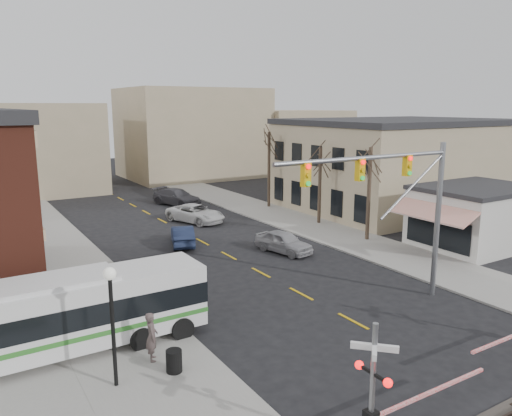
{
  "coord_description": "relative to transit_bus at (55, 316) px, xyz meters",
  "views": [
    {
      "loc": [
        -15.11,
        -13.93,
        9.8
      ],
      "look_at": [
        0.89,
        11.98,
        3.5
      ],
      "focal_mm": 35.0,
      "sensor_mm": 36.0,
      "label": 1
    }
  ],
  "objects": [
    {
      "name": "ground",
      "position": [
        12.24,
        -5.65,
        -1.75
      ],
      "size": [
        160.0,
        160.0,
        0.0
      ],
      "primitive_type": "plane",
      "color": "black",
      "rests_on": "ground"
    },
    {
      "name": "trash_bin",
      "position": [
        3.41,
        -3.64,
        -1.2
      ],
      "size": [
        0.6,
        0.6,
        0.84
      ],
      "primitive_type": "cylinder",
      "color": "black",
      "rests_on": "sidewalk_west"
    },
    {
      "name": "tree_east_b",
      "position": [
        23.04,
        12.35,
        1.52
      ],
      "size": [
        0.28,
        0.28,
        6.3
      ],
      "color": "#382B21",
      "rests_on": "sidewalk_east"
    },
    {
      "name": "transit_bus",
      "position": [
        0.0,
        0.0,
        0.0
      ],
      "size": [
        11.99,
        2.73,
        3.08
      ],
      "color": "silver",
      "rests_on": "ground"
    },
    {
      "name": "tree_east_a",
      "position": [
        22.74,
        6.35,
        1.75
      ],
      "size": [
        0.28,
        0.28,
        6.75
      ],
      "color": "#382B21",
      "rests_on": "sidewalk_east"
    },
    {
      "name": "street_lamp",
      "position": [
        1.31,
        -3.42,
        1.48
      ],
      "size": [
        0.44,
        0.44,
        4.35
      ],
      "color": "black",
      "rests_on": "sidewalk_west"
    },
    {
      "name": "car_a",
      "position": [
        15.81,
        7.13,
        -1.02
      ],
      "size": [
        2.66,
        4.56,
        1.46
      ],
      "primitive_type": "imported",
      "rotation": [
        0.0,
        0.0,
        0.23
      ],
      "color": "#98979C",
      "rests_on": "ground"
    },
    {
      "name": "tree_east_c",
      "position": [
        23.24,
        20.35,
        1.97
      ],
      "size": [
        0.28,
        0.28,
        7.2
      ],
      "color": "#382B21",
      "rests_on": "sidewalk_east"
    },
    {
      "name": "pedestrian_far",
      "position": [
        0.77,
        1.18,
        -0.76
      ],
      "size": [
        0.95,
        1.04,
        1.72
      ],
      "primitive_type": "imported",
      "rotation": [
        0.0,
        0.0,
        1.13
      ],
      "color": "#394365",
      "rests_on": "sidewalk_west"
    },
    {
      "name": "sidewalk_east",
      "position": [
        21.74,
        14.35,
        -1.69
      ],
      "size": [
        5.0,
        60.0,
        0.12
      ],
      "primitive_type": "cube",
      "color": "gray",
      "rests_on": "ground"
    },
    {
      "name": "pedestrian_near",
      "position": [
        3.03,
        -2.38,
        -0.66
      ],
      "size": [
        0.65,
        0.81,
        1.94
      ],
      "primitive_type": "imported",
      "rotation": [
        0.0,
        0.0,
        1.28
      ],
      "color": "#524342",
      "rests_on": "sidewalk_west"
    },
    {
      "name": "awning_shop",
      "position": [
        28.21,
        1.35,
        0.42
      ],
      "size": [
        9.74,
        6.2,
        4.3
      ],
      "color": "beige",
      "rests_on": "ground"
    },
    {
      "name": "car_d",
      "position": [
        16.11,
        26.21,
        -0.95
      ],
      "size": [
        4.08,
        5.95,
        1.6
      ],
      "primitive_type": "imported",
      "rotation": [
        0.0,
        0.0,
        0.37
      ],
      "color": "#46454B",
      "rests_on": "ground"
    },
    {
      "name": "tan_building",
      "position": [
        34.24,
        14.35,
        2.51
      ],
      "size": [
        20.3,
        15.3,
        8.5
      ],
      "color": "#9B8E6E",
      "rests_on": "ground"
    },
    {
      "name": "rr_crossing_west",
      "position": [
        6.94,
        -10.57,
        0.22
      ],
      "size": [
        5.6,
        1.36,
        4.0
      ],
      "color": "gray",
      "rests_on": "ground"
    },
    {
      "name": "sidewalk_west",
      "position": [
        2.74,
        14.35,
        -1.69
      ],
      "size": [
        5.0,
        60.0,
        0.12
      ],
      "primitive_type": "cube",
      "color": "gray",
      "rests_on": "ground"
    },
    {
      "name": "traffic_signal_mast",
      "position": [
        15.25,
        -3.35,
        4.01
      ],
      "size": [
        10.24,
        0.3,
        8.0
      ],
      "color": "gray",
      "rests_on": "ground"
    },
    {
      "name": "car_c",
      "position": [
        14.53,
        18.43,
        -1.0
      ],
      "size": [
        4.24,
        5.91,
        1.5
      ],
      "primitive_type": "imported",
      "rotation": [
        0.0,
        0.0,
        0.37
      ],
      "color": "silver",
      "rests_on": "ground"
    },
    {
      "name": "car_b",
      "position": [
        10.73,
        12.44,
        -1.05
      ],
      "size": [
        2.8,
        4.49,
        1.4
      ],
      "primitive_type": "imported",
      "rotation": [
        0.0,
        0.0,
        2.8
      ],
      "color": "#18213C",
      "rests_on": "ground"
    }
  ]
}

